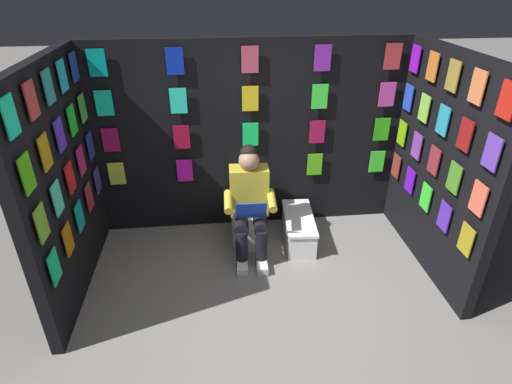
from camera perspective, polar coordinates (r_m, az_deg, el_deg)
The scene contains 7 objects.
ground_plane at distance 3.71m, azimuth 2.14°, elevation -19.15°, with size 30.00×30.00×0.00m, color gray.
display_wall_back at distance 4.64m, azimuth -0.86°, elevation 7.46°, with size 3.46×0.14×2.13m.
display_wall_left at distance 4.31m, azimuth 24.01°, elevation 3.21°, with size 0.14×1.80×2.13m.
display_wall_right at distance 3.98m, azimuth -25.04°, elevation 0.89°, with size 0.14×1.80×2.13m.
toilet at distance 4.60m, azimuth -1.02°, elevation -3.04°, with size 0.41×0.56×0.77m.
person_reading at distance 4.27m, azimuth -0.86°, elevation -1.52°, with size 0.53×0.69×1.19m.
comic_longbox_near at distance 4.69m, azimuth 5.86°, elevation -4.97°, with size 0.37×0.79×0.31m.
Camera 1 is at (0.40, 2.46, 2.75)m, focal length 29.17 mm.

